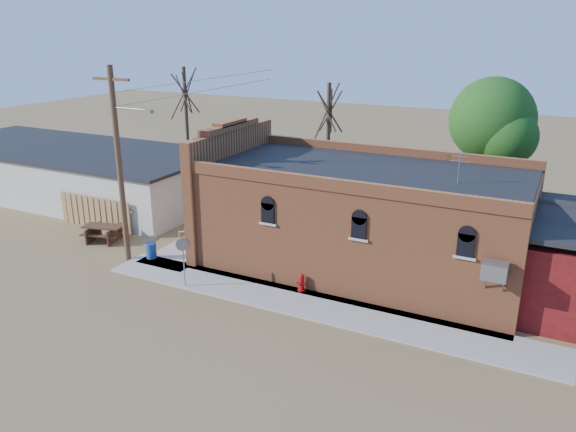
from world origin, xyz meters
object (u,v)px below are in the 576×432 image
at_px(utility_pole, 120,162).
at_px(stop_sign, 183,249).
at_px(fire_hydrant, 301,283).
at_px(brick_bar, 357,217).
at_px(trash_barrel, 151,250).
at_px(picnic_table, 104,231).

distance_m(utility_pole, stop_sign, 5.29).
bearing_deg(fire_hydrant, stop_sign, 176.99).
relative_size(brick_bar, stop_sign, 7.51).
height_order(trash_barrel, picnic_table, same).
bearing_deg(picnic_table, stop_sign, -35.87).
distance_m(utility_pole, trash_barrel, 4.44).
bearing_deg(stop_sign, brick_bar, 29.95).
distance_m(brick_bar, fire_hydrant, 4.27).
bearing_deg(trash_barrel, brick_bar, 22.97).
distance_m(brick_bar, stop_sign, 7.88).
bearing_deg(fire_hydrant, utility_pole, 159.63).
bearing_deg(picnic_table, trash_barrel, -28.17).
xyz_separation_m(utility_pole, picnic_table, (-2.89, 1.36, -4.22)).
relative_size(trash_barrel, picnic_table, 0.32).
height_order(brick_bar, stop_sign, brick_bar).
xyz_separation_m(trash_barrel, picnic_table, (-3.80, 0.82, 0.09)).
relative_size(brick_bar, trash_barrel, 21.65).
bearing_deg(picnic_table, fire_hydrant, -19.69).
bearing_deg(brick_bar, stop_sign, -135.62).
height_order(brick_bar, utility_pole, utility_pole).
xyz_separation_m(fire_hydrant, trash_barrel, (-7.88, -0.06, 0.01)).
distance_m(utility_pole, fire_hydrant, 9.82).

